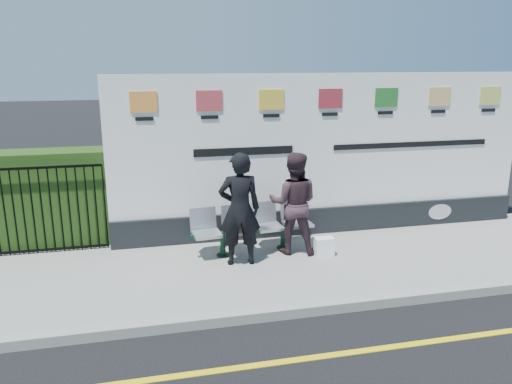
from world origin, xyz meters
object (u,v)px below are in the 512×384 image
woman_left (240,209)px  woman_right (293,203)px  bench (253,239)px  billboard (326,165)px

woman_left → woman_right: size_ratio=1.05×
woman_left → bench: bearing=-122.3°
bench → woman_right: (0.66, -0.15, 0.65)m
billboard → woman_left: billboard is taller
woman_right → billboard: bearing=-116.8°
bench → woman_right: size_ratio=1.20×
bench → woman_right: 0.94m
billboard → woman_left: size_ratio=4.33×
woman_left → woman_right: 1.03m
billboard → bench: 2.05m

